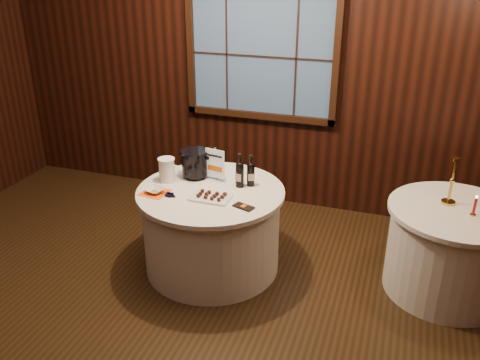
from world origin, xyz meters
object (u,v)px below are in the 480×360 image
(side_table, at_px, (450,250))
(glass_pitcher, at_px, (167,170))
(cracker_bowl, at_px, (155,190))
(port_bottle_right, at_px, (251,173))
(chocolate_plate, at_px, (211,197))
(grape_bunch, at_px, (170,194))
(main_table, at_px, (212,229))
(chocolate_box, at_px, (244,207))
(sign_stand, at_px, (216,169))
(red_candle, at_px, (474,208))
(port_bottle_left, at_px, (240,173))
(ice_bucket, at_px, (195,163))
(brass_candlestick, at_px, (451,187))

(side_table, relative_size, glass_pitcher, 5.03)
(cracker_bowl, bearing_deg, side_table, 11.74)
(cracker_bowl, bearing_deg, port_bottle_right, 29.08)
(port_bottle_right, distance_m, chocolate_plate, 0.44)
(chocolate_plate, relative_size, glass_pitcher, 1.52)
(grape_bunch, bearing_deg, main_table, 39.01)
(chocolate_box, bearing_deg, chocolate_plate, -173.27)
(sign_stand, relative_size, chocolate_plate, 0.94)
(sign_stand, distance_m, cracker_bowl, 0.58)
(side_table, bearing_deg, red_candle, -34.69)
(glass_pitcher, relative_size, red_candle, 1.25)
(port_bottle_left, relative_size, ice_bucket, 1.19)
(red_candle, bearing_deg, port_bottle_right, -179.07)
(chocolate_box, bearing_deg, main_table, 168.19)
(brass_candlestick, bearing_deg, grape_bunch, -164.49)
(red_candle, bearing_deg, glass_pitcher, -176.01)
(sign_stand, distance_m, port_bottle_right, 0.33)
(ice_bucket, distance_m, chocolate_plate, 0.49)
(glass_pitcher, distance_m, cracker_bowl, 0.27)
(cracker_bowl, bearing_deg, chocolate_box, -1.12)
(side_table, relative_size, red_candle, 6.28)
(grape_bunch, bearing_deg, chocolate_plate, 11.28)
(grape_bunch, height_order, glass_pitcher, glass_pitcher)
(main_table, distance_m, side_table, 2.02)
(ice_bucket, bearing_deg, glass_pitcher, -141.53)
(cracker_bowl, bearing_deg, main_table, 25.57)
(main_table, xyz_separation_m, cracker_bowl, (-0.43, -0.20, 0.40))
(glass_pitcher, bearing_deg, red_candle, -1.31)
(sign_stand, bearing_deg, port_bottle_right, 8.70)
(side_table, relative_size, port_bottle_left, 3.53)
(port_bottle_left, bearing_deg, chocolate_box, -63.74)
(main_table, xyz_separation_m, side_table, (2.00, 0.30, 0.00))
(chocolate_box, xyz_separation_m, grape_bunch, (-0.65, -0.00, 0.01))
(sign_stand, bearing_deg, port_bottle_left, -3.43)
(sign_stand, relative_size, red_candle, 1.78)
(chocolate_box, height_order, glass_pitcher, glass_pitcher)
(port_bottle_right, height_order, ice_bucket, port_bottle_right)
(side_table, distance_m, port_bottle_left, 1.86)
(port_bottle_left, xyz_separation_m, port_bottle_right, (0.08, 0.05, -0.01))
(cracker_bowl, bearing_deg, chocolate_plate, 5.81)
(ice_bucket, bearing_deg, chocolate_plate, -50.49)
(grape_bunch, bearing_deg, side_table, 12.93)
(chocolate_box, bearing_deg, side_table, 36.53)
(ice_bucket, relative_size, brass_candlestick, 0.64)
(port_bottle_right, relative_size, chocolate_plate, 0.87)
(main_table, relative_size, red_candle, 7.44)
(red_candle, bearing_deg, side_table, 145.31)
(sign_stand, height_order, port_bottle_right, sign_stand)
(main_table, xyz_separation_m, chocolate_box, (0.37, -0.22, 0.39))
(chocolate_box, height_order, grape_bunch, grape_bunch)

